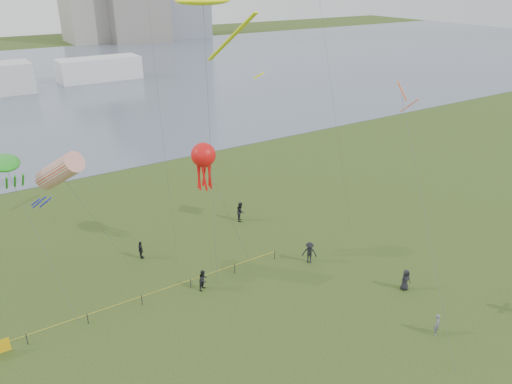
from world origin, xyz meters
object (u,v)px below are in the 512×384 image
fence (56,328)px  kite_flyer (437,324)px  kite_stingray (204,2)px  kite_octopus (203,156)px

fence → kite_flyer: size_ratio=14.80×
kite_stingray → kite_flyer: bearing=-80.2°
kite_flyer → kite_octopus: bearing=82.6°
kite_flyer → kite_octopus: (-8.40, 17.57, 8.45)m
fence → kite_stingray: (15.64, 6.60, 20.05)m
kite_stingray → kite_octopus: (-2.14, -3.03, -11.34)m
fence → kite_octopus: (13.50, 3.57, 8.71)m
kite_flyer → kite_octopus: kite_octopus is taller
kite_stingray → kite_octopus: kite_stingray is taller
fence → kite_stingray: 26.27m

